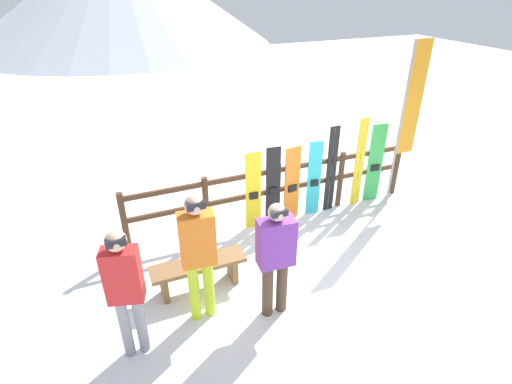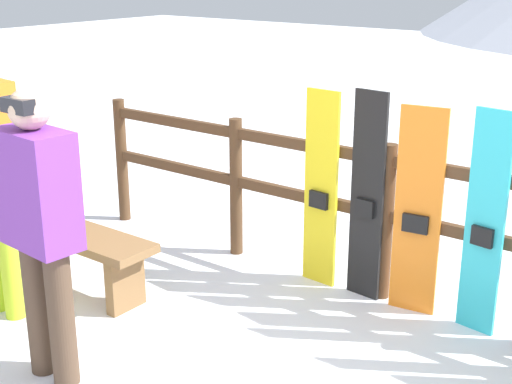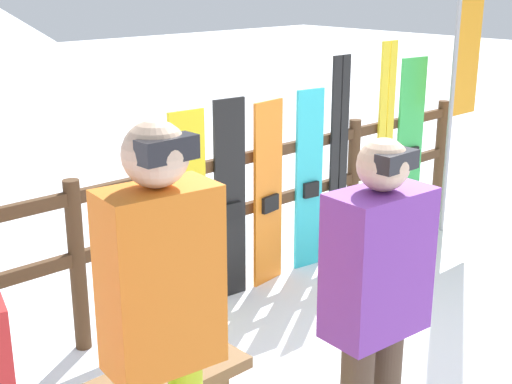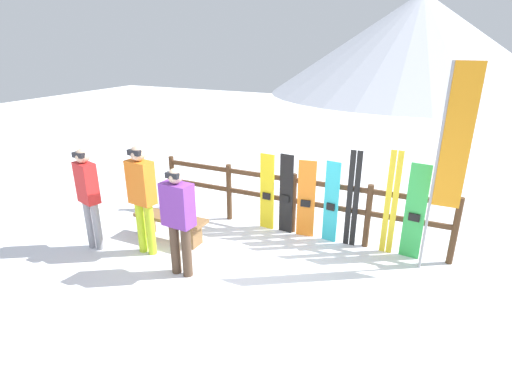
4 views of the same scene
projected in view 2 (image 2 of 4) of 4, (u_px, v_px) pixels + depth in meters
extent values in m
cylinder|color=#4C331E|center=(122.00, 161.00, 6.31)|extent=(0.10, 0.10, 1.10)
cylinder|color=#4C331E|center=(236.00, 188.00, 5.56)|extent=(0.10, 0.10, 1.10)
cylinder|color=#4C331E|center=(386.00, 223.00, 4.82)|extent=(0.10, 0.10, 1.10)
cube|color=#4C331E|center=(386.00, 215.00, 4.80)|extent=(5.19, 0.05, 0.08)
cube|color=#4C331E|center=(389.00, 160.00, 4.68)|extent=(5.19, 0.05, 0.08)
cube|color=brown|center=(74.00, 234.00, 4.97)|extent=(1.32, 0.36, 0.06)
cube|color=brown|center=(34.00, 248.00, 5.32)|extent=(0.08, 0.29, 0.39)
cube|color=brown|center=(125.00, 282.00, 4.75)|extent=(0.08, 0.29, 0.39)
cylinder|color=#4C3828|center=(38.00, 308.00, 3.97)|extent=(0.14, 0.14, 0.80)
cylinder|color=#4C3828|center=(61.00, 318.00, 3.85)|extent=(0.14, 0.14, 0.80)
cube|color=#723399|center=(37.00, 189.00, 3.69)|extent=(0.46, 0.28, 0.63)
sphere|color=#D8B293|center=(29.00, 109.00, 3.56)|extent=(0.22, 0.22, 0.22)
cube|color=black|center=(18.00, 106.00, 3.50)|extent=(0.19, 0.08, 0.08)
cylinder|color=#B7D826|center=(10.00, 256.00, 4.57)|extent=(0.13, 0.13, 0.87)
cube|color=yellow|center=(321.00, 189.00, 5.00)|extent=(0.27, 0.05, 1.41)
cube|color=black|center=(319.00, 200.00, 5.00)|extent=(0.15, 0.04, 0.12)
cube|color=black|center=(367.00, 197.00, 4.79)|extent=(0.25, 0.05, 1.45)
cube|color=black|center=(365.00, 208.00, 4.79)|extent=(0.14, 0.04, 0.12)
cube|color=orange|center=(418.00, 213.00, 4.58)|extent=(0.31, 0.06, 1.39)
cube|color=black|center=(415.00, 224.00, 4.58)|extent=(0.17, 0.05, 0.12)
cube|color=#2DBFCC|center=(485.00, 225.00, 4.33)|extent=(0.25, 0.06, 1.42)
cube|color=black|center=(482.00, 237.00, 4.33)|extent=(0.14, 0.05, 0.12)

